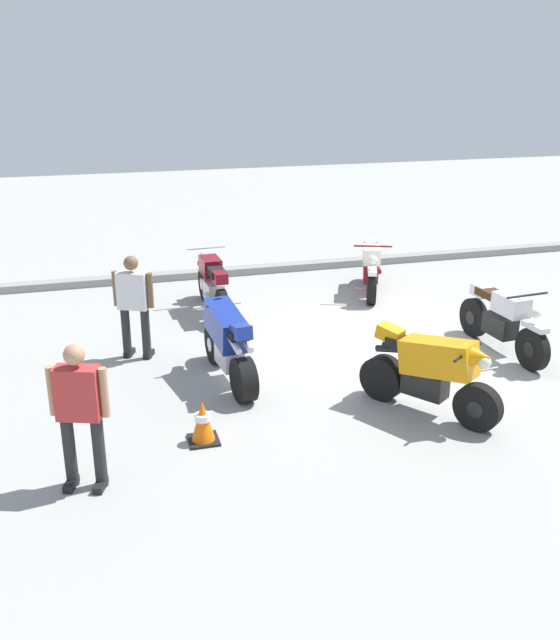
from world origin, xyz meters
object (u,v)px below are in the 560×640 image
(motorcycle_cream_vintage, at_px, (371,268))
(motorcycle_maroon_cruiser, at_px, (213,285))
(person_in_red_shirt, at_px, (80,408))
(motorcycle_orange_sportbike, at_px, (431,371))
(motorcycle_silver_cruiser, at_px, (502,320))
(traffic_cone, at_px, (203,422))
(motorcycle_blue_sportbike, at_px, (228,341))
(person_in_white_shirt, at_px, (134,302))

(motorcycle_cream_vintage, bearing_deg, motorcycle_maroon_cruiser, -63.49)
(person_in_red_shirt, bearing_deg, motorcycle_orange_sportbike, 116.35)
(motorcycle_cream_vintage, bearing_deg, motorcycle_silver_cruiser, 33.95)
(motorcycle_maroon_cruiser, height_order, traffic_cone, motorcycle_maroon_cruiser)
(motorcycle_cream_vintage, distance_m, person_in_red_shirt, 7.73)
(motorcycle_blue_sportbike, xyz_separation_m, motorcycle_orange_sportbike, (2.26, -1.68, 0.00))
(motorcycle_orange_sportbike, distance_m, traffic_cone, 2.92)
(motorcycle_maroon_cruiser, xyz_separation_m, person_in_red_shirt, (-2.31, -5.11, 0.39))
(motorcycle_blue_sportbike, height_order, traffic_cone, motorcycle_blue_sportbike)
(person_in_white_shirt, bearing_deg, motorcycle_blue_sportbike, -109.15)
(traffic_cone, bearing_deg, motorcycle_blue_sportbike, 68.45)
(traffic_cone, bearing_deg, motorcycle_orange_sportbike, -1.17)
(motorcycle_maroon_cruiser, relative_size, traffic_cone, 3.95)
(person_in_red_shirt, distance_m, person_in_white_shirt, 3.47)
(motorcycle_silver_cruiser, distance_m, motorcycle_maroon_cruiser, 4.97)
(person_in_red_shirt, distance_m, traffic_cone, 1.61)
(motorcycle_maroon_cruiser, height_order, person_in_red_shirt, person_in_red_shirt)
(motorcycle_cream_vintage, height_order, motorcycle_silver_cruiser, motorcycle_silver_cruiser)
(motorcycle_blue_sportbike, bearing_deg, motorcycle_silver_cruiser, -97.09)
(person_in_white_shirt, bearing_deg, motorcycle_maroon_cruiser, -14.95)
(motorcycle_blue_sportbike, xyz_separation_m, motorcycle_cream_vintage, (3.48, 3.24, -0.11))
(motorcycle_maroon_cruiser, distance_m, person_in_red_shirt, 5.62)
(motorcycle_cream_vintage, xyz_separation_m, motorcycle_silver_cruiser, (0.80, -3.33, 0.03))
(person_in_red_shirt, height_order, person_in_white_shirt, person_in_red_shirt)
(motorcycle_maroon_cruiser, bearing_deg, traffic_cone, 165.78)
(motorcycle_blue_sportbike, xyz_separation_m, motorcycle_maroon_cruiser, (0.32, 2.91, -0.07))
(motorcycle_blue_sportbike, bearing_deg, traffic_cone, 152.58)
(motorcycle_orange_sportbike, height_order, motorcycle_maroon_cruiser, motorcycle_orange_sportbike)
(motorcycle_silver_cruiser, bearing_deg, person_in_red_shirt, -76.21)
(motorcycle_cream_vintage, bearing_deg, traffic_cone, -19.80)
(motorcycle_maroon_cruiser, xyz_separation_m, traffic_cone, (-0.96, -4.53, -0.26))
(motorcycle_cream_vintage, xyz_separation_m, traffic_cone, (-4.12, -4.86, -0.23))
(person_in_white_shirt, bearing_deg, motorcycle_cream_vintage, -40.28)
(motorcycle_cream_vintage, distance_m, motorcycle_silver_cruiser, 3.43)
(motorcycle_cream_vintage, bearing_deg, motorcycle_orange_sportbike, 6.55)
(motorcycle_maroon_cruiser, distance_m, person_in_white_shirt, 2.32)
(motorcycle_orange_sportbike, relative_size, motorcycle_maroon_cruiser, 0.82)
(motorcycle_maroon_cruiser, bearing_deg, person_in_red_shirt, 153.44)
(motorcycle_blue_sportbike, xyz_separation_m, person_in_white_shirt, (-1.18, 1.17, 0.30))
(motorcycle_silver_cruiser, xyz_separation_m, motorcycle_maroon_cruiser, (-3.96, 3.00, 0.00))
(motorcycle_orange_sportbike, xyz_separation_m, motorcycle_maroon_cruiser, (-1.94, 4.58, -0.07))
(motorcycle_blue_sportbike, height_order, motorcycle_maroon_cruiser, motorcycle_blue_sportbike)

